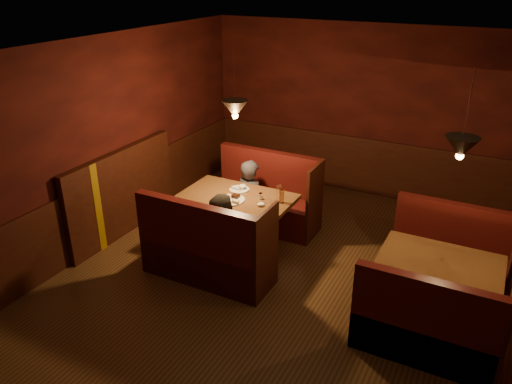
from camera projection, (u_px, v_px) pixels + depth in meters
The scene contains 9 objects.
room at pixel (274, 216), 5.81m from camera, with size 6.02×7.02×2.92m.
main_table at pixel (238, 209), 6.91m from camera, with size 1.54×0.93×1.08m.
main_bench_far at pixel (267, 202), 7.72m from camera, with size 1.69×0.60×1.15m.
main_bench_near at pixel (206, 255), 6.30m from camera, with size 1.69×0.60×1.15m.
second_table at pixel (438, 274), 5.60m from camera, with size 1.31×0.84×0.74m.
second_bench_far at pixel (448, 258), 6.31m from camera, with size 1.45×0.54×1.03m.
second_bench_near at pixel (426, 332), 5.04m from camera, with size 1.45×0.54×1.03m.
diner_a at pixel (250, 185), 7.38m from camera, with size 0.54×0.36×1.49m, color #2E2E37.
diner_b at pixel (224, 223), 6.36m from camera, with size 0.70×0.54×1.44m, color #2E2A24.
Camera 1 is at (1.91, -4.65, 3.70)m, focal length 35.00 mm.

